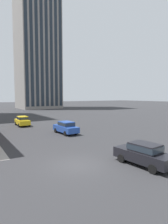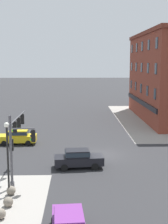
# 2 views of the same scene
# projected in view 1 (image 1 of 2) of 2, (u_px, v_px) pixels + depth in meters

# --- Properties ---
(ground_plane) EXTENTS (320.00, 320.00, 0.00)m
(ground_plane) POSITION_uv_depth(u_px,v_px,m) (77.00, 165.00, 14.13)
(ground_plane) COLOR #2D2D30
(car_main_northbound_far) EXTENTS (2.16, 4.53, 1.68)m
(car_main_northbound_far) POSITION_uv_depth(u_px,v_px,m) (144.00, 153.00, 13.97)
(car_main_northbound_far) COLOR black
(car_main_northbound_far) RESTS_ON ground
(car_parked_curb) EXTENTS (1.99, 4.45, 1.68)m
(car_parked_curb) POSITION_uv_depth(u_px,v_px,m) (22.00, 121.00, 32.67)
(car_parked_curb) COLOR gold
(car_parked_curb) RESTS_ON ground
(car_main_mid) EXTENTS (2.03, 4.47, 1.68)m
(car_main_mid) POSITION_uv_depth(u_px,v_px,m) (66.00, 127.00, 25.81)
(car_main_mid) COLOR #23479E
(car_main_mid) RESTS_ON ground
(residential_tower_skyline_right) EXTENTS (15.94, 16.53, 63.73)m
(residential_tower_skyline_right) POSITION_uv_depth(u_px,v_px,m) (37.00, 32.00, 78.17)
(residential_tower_skyline_right) COLOR gray
(residential_tower_skyline_right) RESTS_ON ground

